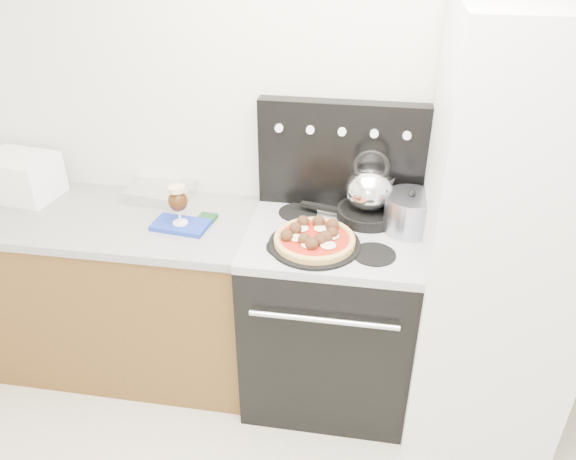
% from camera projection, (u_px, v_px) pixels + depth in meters
% --- Properties ---
extents(room_shell, '(3.52, 3.01, 2.52)m').
position_uv_depth(room_shell, '(281.00, 291.00, 1.55)').
color(room_shell, beige).
rests_on(room_shell, ground).
extents(base_cabinet, '(1.45, 0.60, 0.86)m').
position_uv_depth(base_cabinet, '(115.00, 294.00, 2.88)').
color(base_cabinet, brown).
rests_on(base_cabinet, ground).
extents(countertop, '(1.48, 0.63, 0.04)m').
position_uv_depth(countertop, '(100.00, 218.00, 2.65)').
color(countertop, gray).
rests_on(countertop, base_cabinet).
extents(stove_body, '(0.76, 0.65, 0.88)m').
position_uv_depth(stove_body, '(329.00, 318.00, 2.70)').
color(stove_body, black).
rests_on(stove_body, ground).
extents(cooktop, '(0.76, 0.65, 0.04)m').
position_uv_depth(cooktop, '(333.00, 236.00, 2.46)').
color(cooktop, '#ADADB2').
rests_on(cooktop, stove_body).
extents(backguard, '(0.76, 0.08, 0.50)m').
position_uv_depth(backguard, '(341.00, 155.00, 2.56)').
color(backguard, black).
rests_on(backguard, cooktop).
extents(fridge, '(0.64, 0.68, 1.90)m').
position_uv_depth(fridge, '(502.00, 244.00, 2.32)').
color(fridge, silver).
rests_on(fridge, ground).
extents(toaster_oven, '(0.37, 0.29, 0.21)m').
position_uv_depth(toaster_oven, '(21.00, 176.00, 2.75)').
color(toaster_oven, white).
rests_on(toaster_oven, countertop).
extents(foil_sheet, '(0.33, 0.26, 0.06)m').
position_uv_depth(foil_sheet, '(160.00, 193.00, 2.76)').
color(foil_sheet, white).
rests_on(foil_sheet, countertop).
extents(oven_mitt, '(0.26, 0.17, 0.02)m').
position_uv_depth(oven_mitt, '(181.00, 225.00, 2.53)').
color(oven_mitt, '#1A32A3').
rests_on(oven_mitt, countertop).
extents(beer_glass, '(0.09, 0.09, 0.19)m').
position_uv_depth(beer_glass, '(178.00, 205.00, 2.47)').
color(beer_glass, '#351909').
rests_on(beer_glass, oven_mitt).
extents(pizza_pan, '(0.48, 0.48, 0.01)m').
position_uv_depth(pizza_pan, '(314.00, 244.00, 2.36)').
color(pizza_pan, black).
rests_on(pizza_pan, cooktop).
extents(pizza, '(0.37, 0.37, 0.05)m').
position_uv_depth(pizza, '(315.00, 238.00, 2.35)').
color(pizza, '#ECC25F').
rests_on(pizza, pizza_pan).
extents(skillet, '(0.33, 0.33, 0.05)m').
position_uv_depth(skillet, '(367.00, 214.00, 2.55)').
color(skillet, black).
rests_on(skillet, cooktop).
extents(tea_kettle, '(0.26, 0.26, 0.24)m').
position_uv_depth(tea_kettle, '(370.00, 185.00, 2.48)').
color(tea_kettle, silver).
rests_on(tea_kettle, skillet).
extents(stock_pot, '(0.22, 0.22, 0.16)m').
position_uv_depth(stock_pot, '(409.00, 214.00, 2.43)').
color(stock_pot, '#9FA0B3').
rests_on(stock_pot, cooktop).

